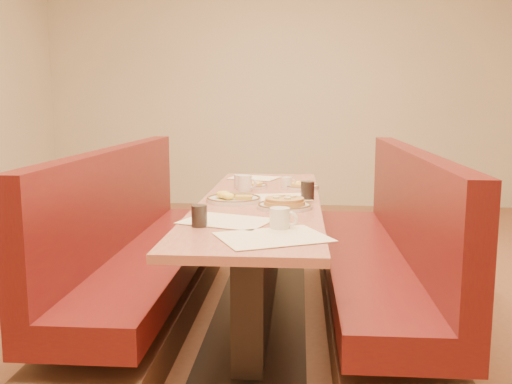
# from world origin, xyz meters

# --- Properties ---
(ground) EXTENTS (8.00, 8.00, 0.00)m
(ground) POSITION_xyz_m (0.00, 0.00, 0.00)
(ground) COLOR #9E6647
(ground) RESTS_ON ground
(diner_table) EXTENTS (0.70, 2.50, 0.75)m
(diner_table) POSITION_xyz_m (0.00, 0.00, 0.37)
(diner_table) COLOR black
(diner_table) RESTS_ON ground
(booth_left) EXTENTS (0.55, 2.50, 1.05)m
(booth_left) POSITION_xyz_m (-0.73, 0.00, 0.36)
(booth_left) COLOR #4C3326
(booth_left) RESTS_ON ground
(booth_right) EXTENTS (0.55, 2.50, 1.05)m
(booth_right) POSITION_xyz_m (0.73, 0.00, 0.36)
(booth_right) COLOR #4C3326
(booth_right) RESTS_ON ground
(placemat_near_left) EXTENTS (0.49, 0.43, 0.00)m
(placemat_near_left) POSITION_xyz_m (-0.12, -0.62, 0.75)
(placemat_near_left) COLOR #F6F0C1
(placemat_near_left) RESTS_ON diner_table
(placemat_near_right) EXTENTS (0.55, 0.50, 0.00)m
(placemat_near_right) POSITION_xyz_m (0.12, -0.94, 0.75)
(placemat_near_right) COLOR #F6F0C1
(placemat_near_right) RESTS_ON diner_table
(placemat_far_left) EXTENTS (0.42, 0.36, 0.00)m
(placemat_far_left) POSITION_xyz_m (-0.11, 0.97, 0.75)
(placemat_far_left) COLOR #F6F0C1
(placemat_far_left) RESTS_ON diner_table
(placemat_far_right) EXTENTS (0.42, 0.35, 0.00)m
(placemat_far_right) POSITION_xyz_m (0.10, 0.08, 0.75)
(placemat_far_right) COLOR #F6F0C1
(placemat_far_right) RESTS_ON diner_table
(pancake_plate) EXTENTS (0.30, 0.30, 0.07)m
(pancake_plate) POSITION_xyz_m (0.15, -0.24, 0.77)
(pancake_plate) COLOR silver
(pancake_plate) RESTS_ON diner_table
(eggs_plate) EXTENTS (0.32, 0.32, 0.06)m
(eggs_plate) POSITION_xyz_m (-0.16, -0.05, 0.77)
(eggs_plate) COLOR silver
(eggs_plate) RESTS_ON diner_table
(extra_plate_mid) EXTENTS (0.23, 0.23, 0.05)m
(extra_plate_mid) POSITION_xyz_m (0.25, 0.49, 0.77)
(extra_plate_mid) COLOR silver
(extra_plate_mid) RESTS_ON diner_table
(extra_plate_far) EXTENTS (0.23, 0.23, 0.05)m
(extra_plate_far) POSITION_xyz_m (-0.10, 0.51, 0.77)
(extra_plate_far) COLOR silver
(extra_plate_far) RESTS_ON diner_table
(coffee_mug_a) EXTENTS (0.13, 0.09, 0.10)m
(coffee_mug_a) POSITION_xyz_m (0.15, -0.77, 0.80)
(coffee_mug_a) COLOR silver
(coffee_mug_a) RESTS_ON diner_table
(coffee_mug_b) EXTENTS (0.13, 0.09, 0.10)m
(coffee_mug_b) POSITION_xyz_m (-0.12, 0.36, 0.80)
(coffee_mug_b) COLOR silver
(coffee_mug_b) RESTS_ON diner_table
(coffee_mug_c) EXTENTS (0.10, 0.07, 0.08)m
(coffee_mug_c) POSITION_xyz_m (0.15, 0.48, 0.79)
(coffee_mug_c) COLOR silver
(coffee_mug_c) RESTS_ON diner_table
(coffee_mug_d) EXTENTS (0.12, 0.08, 0.09)m
(coffee_mug_d) POSITION_xyz_m (-0.16, 0.47, 0.80)
(coffee_mug_d) COLOR silver
(coffee_mug_d) RESTS_ON diner_table
(soda_tumbler_near) EXTENTS (0.07, 0.07, 0.10)m
(soda_tumbler_near) POSITION_xyz_m (-0.23, -0.74, 0.80)
(soda_tumbler_near) COLOR black
(soda_tumbler_near) RESTS_ON diner_table
(soda_tumbler_mid) EXTENTS (0.08, 0.08, 0.11)m
(soda_tumbler_mid) POSITION_xyz_m (0.28, 0.04, 0.80)
(soda_tumbler_mid) COLOR black
(soda_tumbler_mid) RESTS_ON diner_table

